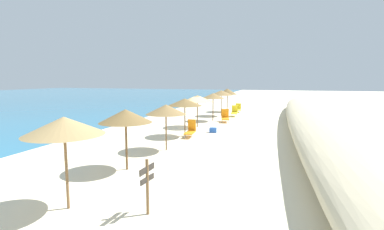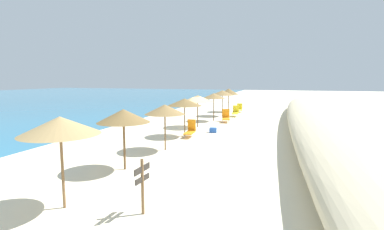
{
  "view_description": "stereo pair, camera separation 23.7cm",
  "coord_description": "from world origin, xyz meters",
  "px_view_note": "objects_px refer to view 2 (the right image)",
  "views": [
    {
      "loc": [
        -21.43,
        -5.76,
        3.98
      ],
      "look_at": [
        -1.34,
        0.47,
        1.31
      ],
      "focal_mm": 27.06,
      "sensor_mm": 36.0,
      "label": 1
    },
    {
      "loc": [
        -21.36,
        -5.99,
        3.98
      ],
      "look_at": [
        -1.34,
        0.47,
        1.31
      ],
      "focal_mm": 27.06,
      "sensor_mm": 36.0,
      "label": 2
    }
  ],
  "objects_px": {
    "beach_umbrella_4": "(198,99)",
    "beach_umbrella_5": "(214,96)",
    "lounge_chair_3": "(235,112)",
    "beach_umbrella_3": "(185,102)",
    "beach_umbrella_7": "(229,92)",
    "beach_umbrella_6": "(222,93)",
    "beach_umbrella_1": "(123,116)",
    "lounge_chair_0": "(190,130)",
    "lounge_chair_1": "(240,109)",
    "wooden_signpost": "(142,181)",
    "lounge_chair_2": "(226,117)",
    "cooler_box": "(213,130)",
    "beach_umbrella_2": "(165,109)",
    "beach_umbrella_0": "(60,126)"
  },
  "relations": [
    {
      "from": "beach_umbrella_3",
      "to": "beach_umbrella_5",
      "type": "xyz_separation_m",
      "value": [
        7.7,
        -0.2,
        -0.0
      ]
    },
    {
      "from": "beach_umbrella_6",
      "to": "lounge_chair_0",
      "type": "xyz_separation_m",
      "value": [
        -11.62,
        -0.24,
        -2.0
      ]
    },
    {
      "from": "beach_umbrella_0",
      "to": "cooler_box",
      "type": "height_order",
      "value": "beach_umbrella_0"
    },
    {
      "from": "beach_umbrella_4",
      "to": "lounge_chair_1",
      "type": "distance_m",
      "value": 11.99
    },
    {
      "from": "beach_umbrella_3",
      "to": "lounge_chair_1",
      "type": "height_order",
      "value": "beach_umbrella_3"
    },
    {
      "from": "beach_umbrella_6",
      "to": "cooler_box",
      "type": "distance_m",
      "value": 10.02
    },
    {
      "from": "beach_umbrella_4",
      "to": "beach_umbrella_5",
      "type": "relative_size",
      "value": 1.0
    },
    {
      "from": "beach_umbrella_6",
      "to": "beach_umbrella_4",
      "type": "bearing_deg",
      "value": 176.71
    },
    {
      "from": "lounge_chair_3",
      "to": "cooler_box",
      "type": "bearing_deg",
      "value": 85.68
    },
    {
      "from": "beach_umbrella_1",
      "to": "beach_umbrella_7",
      "type": "relative_size",
      "value": 0.96
    },
    {
      "from": "beach_umbrella_2",
      "to": "beach_umbrella_7",
      "type": "height_order",
      "value": "beach_umbrella_7"
    },
    {
      "from": "beach_umbrella_4",
      "to": "beach_umbrella_1",
      "type": "bearing_deg",
      "value": -179.17
    },
    {
      "from": "beach_umbrella_6",
      "to": "cooler_box",
      "type": "xyz_separation_m",
      "value": [
        -9.66,
        -1.36,
        -2.28
      ]
    },
    {
      "from": "beach_umbrella_3",
      "to": "beach_umbrella_6",
      "type": "xyz_separation_m",
      "value": [
        11.5,
        -0.21,
        0.11
      ]
    },
    {
      "from": "beach_umbrella_4",
      "to": "lounge_chair_2",
      "type": "height_order",
      "value": "beach_umbrella_4"
    },
    {
      "from": "beach_umbrella_3",
      "to": "beach_umbrella_6",
      "type": "distance_m",
      "value": 11.5
    },
    {
      "from": "beach_umbrella_4",
      "to": "lounge_chair_3",
      "type": "height_order",
      "value": "beach_umbrella_4"
    },
    {
      "from": "beach_umbrella_7",
      "to": "lounge_chair_2",
      "type": "bearing_deg",
      "value": -170.88
    },
    {
      "from": "beach_umbrella_2",
      "to": "lounge_chair_1",
      "type": "relative_size",
      "value": 1.58
    },
    {
      "from": "lounge_chair_3",
      "to": "cooler_box",
      "type": "xyz_separation_m",
      "value": [
        -9.72,
        0.04,
        -0.29
      ]
    },
    {
      "from": "beach_umbrella_4",
      "to": "cooler_box",
      "type": "height_order",
      "value": "beach_umbrella_4"
    },
    {
      "from": "beach_umbrella_3",
      "to": "beach_umbrella_5",
      "type": "distance_m",
      "value": 7.7
    },
    {
      "from": "beach_umbrella_0",
      "to": "cooler_box",
      "type": "distance_m",
      "value": 13.88
    },
    {
      "from": "beach_umbrella_2",
      "to": "cooler_box",
      "type": "bearing_deg",
      "value": -12.31
    },
    {
      "from": "beach_umbrella_3",
      "to": "beach_umbrella_0",
      "type": "bearing_deg",
      "value": -179.14
    },
    {
      "from": "beach_umbrella_3",
      "to": "lounge_chair_2",
      "type": "xyz_separation_m",
      "value": [
        7.34,
        -1.44,
        -1.9
      ]
    },
    {
      "from": "beach_umbrella_1",
      "to": "lounge_chair_0",
      "type": "height_order",
      "value": "beach_umbrella_1"
    },
    {
      "from": "beach_umbrella_3",
      "to": "wooden_signpost",
      "type": "relative_size",
      "value": 1.57
    },
    {
      "from": "beach_umbrella_6",
      "to": "cooler_box",
      "type": "bearing_deg",
      "value": -172.0
    },
    {
      "from": "beach_umbrella_3",
      "to": "beach_umbrella_1",
      "type": "bearing_deg",
      "value": 179.59
    },
    {
      "from": "beach_umbrella_4",
      "to": "beach_umbrella_5",
      "type": "distance_m",
      "value": 3.86
    },
    {
      "from": "lounge_chair_3",
      "to": "lounge_chair_2",
      "type": "bearing_deg",
      "value": 83.52
    },
    {
      "from": "beach_umbrella_0",
      "to": "beach_umbrella_6",
      "type": "xyz_separation_m",
      "value": [
        23.26,
        -0.04,
        -0.11
      ]
    },
    {
      "from": "beach_umbrella_3",
      "to": "beach_umbrella_7",
      "type": "relative_size",
      "value": 0.94
    },
    {
      "from": "beach_umbrella_4",
      "to": "lounge_chair_0",
      "type": "relative_size",
      "value": 1.84
    },
    {
      "from": "beach_umbrella_1",
      "to": "cooler_box",
      "type": "relative_size",
      "value": 5.06
    },
    {
      "from": "lounge_chair_0",
      "to": "beach_umbrella_1",
      "type": "bearing_deg",
      "value": 81.91
    },
    {
      "from": "beach_umbrella_2",
      "to": "cooler_box",
      "type": "relative_size",
      "value": 4.85
    },
    {
      "from": "wooden_signpost",
      "to": "lounge_chair_2",
      "type": "bearing_deg",
      "value": 6.23
    },
    {
      "from": "lounge_chair_1",
      "to": "lounge_chair_2",
      "type": "bearing_deg",
      "value": 82.42
    },
    {
      "from": "lounge_chair_1",
      "to": "cooler_box",
      "type": "bearing_deg",
      "value": 83.02
    },
    {
      "from": "lounge_chair_2",
      "to": "wooden_signpost",
      "type": "xyz_separation_m",
      "value": [
        -18.72,
        -1.25,
        0.54
      ]
    },
    {
      "from": "beach_umbrella_3",
      "to": "lounge_chair_0",
      "type": "distance_m",
      "value": 1.95
    },
    {
      "from": "beach_umbrella_6",
      "to": "cooler_box",
      "type": "relative_size",
      "value": 5.18
    },
    {
      "from": "beach_umbrella_5",
      "to": "cooler_box",
      "type": "bearing_deg",
      "value": -166.81
    },
    {
      "from": "beach_umbrella_0",
      "to": "lounge_chair_3",
      "type": "xyz_separation_m",
      "value": [
        23.33,
        -1.44,
        -2.1
      ]
    },
    {
      "from": "beach_umbrella_3",
      "to": "beach_umbrella_7",
      "type": "bearing_deg",
      "value": -0.47
    },
    {
      "from": "beach_umbrella_4",
      "to": "beach_umbrella_5",
      "type": "height_order",
      "value": "beach_umbrella_4"
    },
    {
      "from": "beach_umbrella_0",
      "to": "lounge_chair_1",
      "type": "bearing_deg",
      "value": -2.67
    },
    {
      "from": "lounge_chair_2",
      "to": "lounge_chair_3",
      "type": "height_order",
      "value": "lounge_chair_2"
    }
  ]
}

